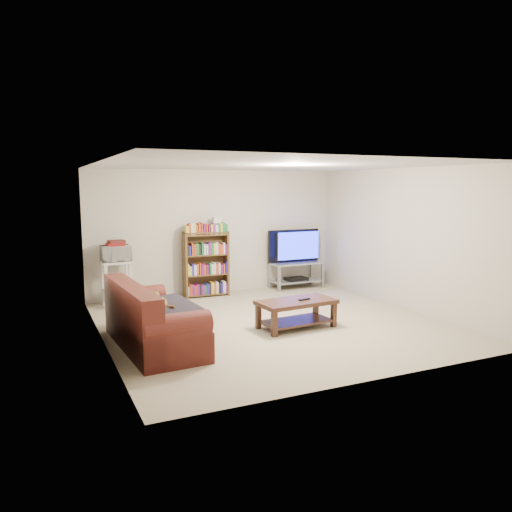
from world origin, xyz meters
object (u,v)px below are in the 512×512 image
coffee_table (296,308)px  bookshelf (206,263)px  tv_stand (296,271)px  sofa (149,324)px

coffee_table → bookshelf: bearing=96.8°
coffee_table → tv_stand: size_ratio=1.10×
coffee_table → tv_stand: tv_stand is taller
tv_stand → bookshelf: size_ratio=0.87×
sofa → bookshelf: (1.67, 2.59, 0.34)m
sofa → coffee_table: 2.19m
tv_stand → bookshelf: (-1.94, 0.04, 0.28)m
tv_stand → bookshelf: bookshelf is taller
coffee_table → sofa: bearing=175.2°
sofa → bookshelf: bookshelf is taller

